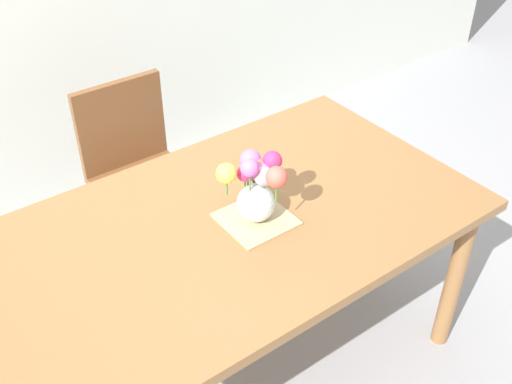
% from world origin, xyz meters
% --- Properties ---
extents(ground_plane, '(12.00, 12.00, 0.00)m').
position_xyz_m(ground_plane, '(0.00, 0.00, 0.00)').
color(ground_plane, '#939399').
extents(dining_table, '(1.76, 1.00, 0.77)m').
position_xyz_m(dining_table, '(0.00, 0.00, 0.68)').
color(dining_table, olive).
rests_on(dining_table, ground_plane).
extents(chair_far, '(0.42, 0.42, 0.90)m').
position_xyz_m(chair_far, '(0.06, 0.84, 0.52)').
color(chair_far, brown).
rests_on(chair_far, ground_plane).
extents(placemat, '(0.23, 0.23, 0.01)m').
position_xyz_m(placemat, '(0.08, -0.05, 0.77)').
color(placemat, tan).
rests_on(placemat, dining_table).
extents(flower_vase, '(0.22, 0.22, 0.25)m').
position_xyz_m(flower_vase, '(0.09, -0.04, 0.91)').
color(flower_vase, silver).
rests_on(flower_vase, placemat).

